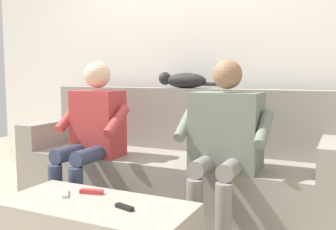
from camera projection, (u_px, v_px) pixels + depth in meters
name	position (u px, v px, depth m)	size (l,w,h in m)	color
back_wall	(199.00, 39.00, 3.36)	(4.73, 0.06, 2.72)	silver
couch	(175.00, 166.00, 3.01)	(2.51, 0.75, 0.93)	gray
person_left_seated	(224.00, 136.00, 2.46)	(0.59, 0.53, 1.15)	slate
person_right_seated	(93.00, 129.00, 2.85)	(0.52, 0.56, 1.15)	#B23838
cat_on_backrest	(183.00, 80.00, 3.16)	(0.57, 0.15, 0.14)	black
remote_white	(65.00, 193.00, 2.21)	(0.14, 0.03, 0.02)	white
remote_red	(91.00, 192.00, 2.23)	(0.14, 0.04, 0.02)	#B73333
remote_black	(124.00, 207.00, 1.98)	(0.12, 0.03, 0.02)	black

